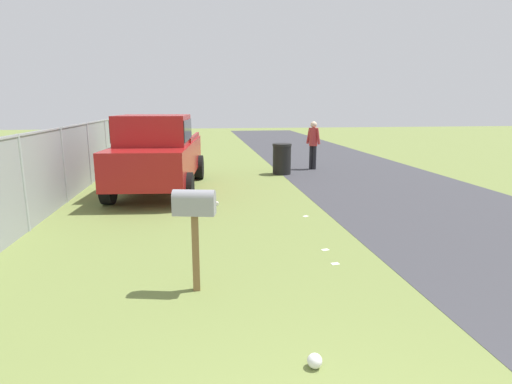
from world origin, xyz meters
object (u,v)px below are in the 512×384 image
(pickup_truck, at_px, (158,151))
(pedestrian, at_px, (313,142))
(trash_bin, at_px, (282,159))
(mailbox, at_px, (194,210))

(pickup_truck, height_order, pedestrian, pickup_truck)
(trash_bin, bearing_deg, pickup_truck, 120.79)
(mailbox, xyz_separation_m, pedestrian, (9.75, -4.21, -0.06))
(mailbox, distance_m, trash_bin, 9.29)
(mailbox, xyz_separation_m, trash_bin, (8.82, -2.87, -0.55))
(pickup_truck, bearing_deg, pedestrian, 126.53)
(mailbox, distance_m, pedestrian, 10.62)
(mailbox, height_order, pedestrian, pedestrian)
(mailbox, bearing_deg, trash_bin, -6.46)
(pickup_truck, xyz_separation_m, pedestrian, (3.26, -5.26, -0.08))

